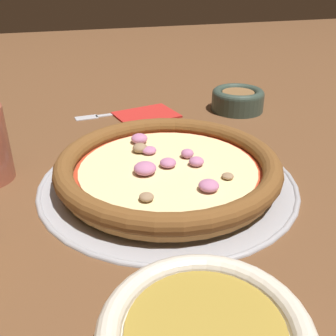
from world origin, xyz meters
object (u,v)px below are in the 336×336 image
fork (111,114)px  pizza_tray (168,180)px  bowl_far (238,99)px  napkin (146,114)px  pizza (168,167)px

fork → pizza_tray: bearing=91.8°
bowl_far → napkin: size_ratio=0.80×
bowl_far → napkin: bearing=-7.1°
bowl_far → fork: 0.27m
pizza_tray → fork: (0.03, -0.30, -0.00)m
pizza_tray → bowl_far: (-0.23, -0.25, 0.02)m
napkin → fork: napkin is taller
pizza_tray → bowl_far: size_ratio=3.36×
pizza_tray → fork: bearing=-84.2°
pizza → napkin: size_ratio=2.33×
pizza_tray → bowl_far: bearing=-132.7°
napkin → fork: size_ratio=0.81×
bowl_far → fork: size_ratio=0.65×
fork → napkin: bearing=155.8°
napkin → fork: 0.07m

